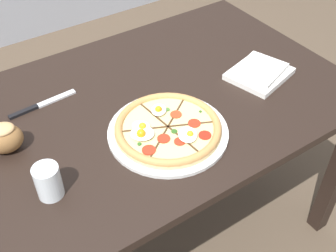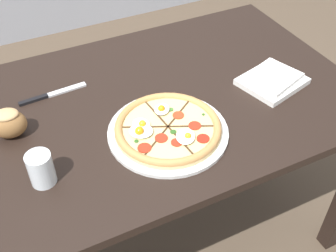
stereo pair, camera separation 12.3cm
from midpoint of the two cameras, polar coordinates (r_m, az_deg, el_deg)
The scene contains 7 objects.
ground_plane at distance 1.88m, azimuth -2.29°, elevation -14.88°, with size 12.00×12.00×0.00m, color brown.
dining_table at distance 1.39m, azimuth -2.99°, elevation -0.44°, with size 1.54×0.86×0.73m.
pizza at distance 1.23m, azimuth 2.80°, elevation -0.51°, with size 0.36×0.36×0.06m.
napkin_folded at distance 1.48m, azimuth 16.29°, elevation 5.92°, with size 0.24×0.22×0.04m.
bread_piece_near at distance 1.27m, azimuth -18.27°, elevation 0.26°, with size 0.12×0.10×0.09m.
knife_main at distance 1.42m, azimuth -13.07°, elevation 4.12°, with size 0.23×0.03×0.01m.
water_glass at distance 1.12m, azimuth -13.80°, elevation -6.01°, with size 0.07×0.07×0.09m.
Camera 2 is at (-0.33, -0.98, 1.58)m, focal length 45.00 mm.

